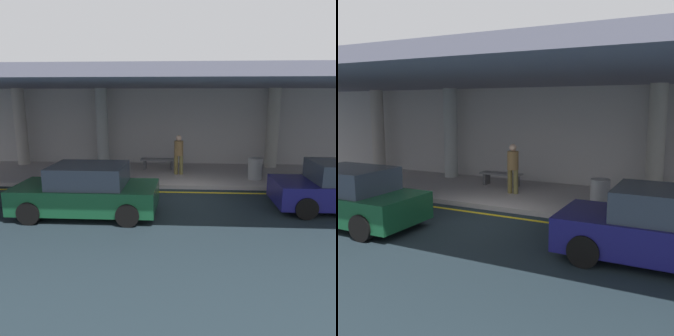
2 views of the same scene
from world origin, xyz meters
The scene contains 12 objects.
ground_plane centered at (0.00, 0.00, 0.00)m, with size 60.00×60.00×0.00m, color #1C282F.
sidewalk centered at (0.00, 3.10, 0.07)m, with size 26.00×4.20×0.15m, color #AFA8A6.
lane_stripe_yellow centered at (0.00, 0.60, 0.00)m, with size 26.00×0.14×0.01m, color yellow.
support_column_far_left centered at (-8.00, 4.57, 1.97)m, with size 0.56×0.56×3.65m, color #B5AEA6.
support_column_left_mid centered at (-4.00, 4.57, 1.97)m, with size 0.56×0.56×3.65m, color #A8AEAD.
support_column_center centered at (4.00, 4.57, 1.97)m, with size 0.56×0.56×3.65m, color #AEABA1.
ceiling_overhang centered at (0.00, 2.60, 3.95)m, with size 28.00×13.20×0.30m, color slate.
terminal_back_wall centered at (0.00, 5.35, 1.90)m, with size 26.00×0.30×3.80m, color #B8B5B4.
car_dark_green centered at (-2.85, -1.82, 0.71)m, with size 4.10×1.92×1.50m.
traveler_with_luggage centered at (-0.30, 2.81, 1.11)m, with size 0.38×0.38×1.68m.
bench_metal centered at (-1.26, 3.80, 0.50)m, with size 1.60×0.50×0.48m.
trash_bin_steel centered at (2.79, 2.17, 0.57)m, with size 0.56×0.56×0.85m, color gray.
Camera 1 is at (0.02, -10.79, 3.40)m, focal length 34.79 mm.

